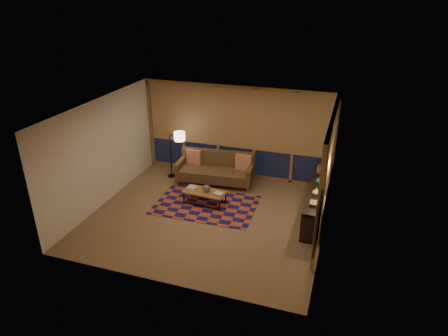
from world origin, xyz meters
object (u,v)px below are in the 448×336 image
(sofa, at_px, (215,169))
(bookshelf, at_px, (316,201))
(coffee_table, at_px, (205,198))
(floor_lamp, at_px, (171,154))

(sofa, distance_m, bookshelf, 3.01)
(coffee_table, distance_m, bookshelf, 2.80)
(floor_lamp, bearing_deg, bookshelf, -3.28)
(sofa, relative_size, floor_lamp, 1.48)
(coffee_table, relative_size, floor_lamp, 0.76)
(sofa, height_order, bookshelf, sofa)
(sofa, relative_size, coffee_table, 1.95)
(floor_lamp, bearing_deg, sofa, 6.03)
(sofa, distance_m, floor_lamp, 1.40)
(sofa, xyz_separation_m, floor_lamp, (-1.37, 0.03, 0.28))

